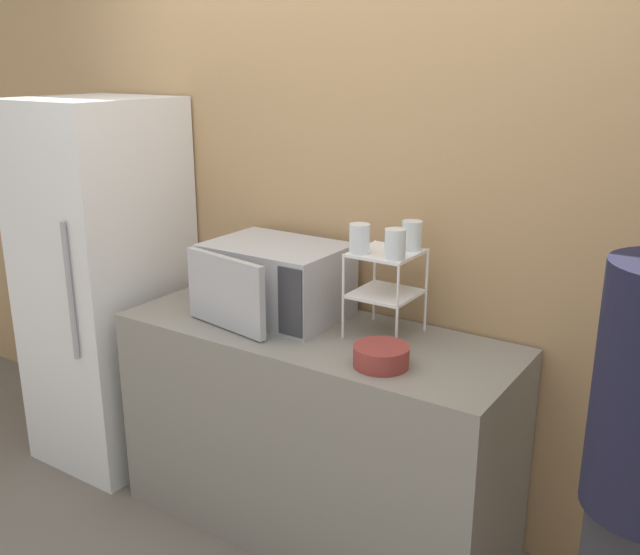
% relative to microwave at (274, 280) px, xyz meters
% --- Properties ---
extents(wall_back, '(8.00, 0.06, 2.60)m').
position_rel_microwave_xyz_m(wall_back, '(0.24, 0.29, 0.25)').
color(wall_back, tan).
rests_on(wall_back, ground_plane).
extents(counter, '(1.62, 0.62, 0.89)m').
position_rel_microwave_xyz_m(counter, '(0.24, -0.06, -0.60)').
color(counter, gray).
rests_on(counter, ground_plane).
extents(microwave, '(0.56, 0.50, 0.31)m').
position_rel_microwave_xyz_m(microwave, '(0.00, 0.00, 0.00)').
color(microwave, '#ADADB2').
rests_on(microwave, counter).
extents(dish_rack, '(0.24, 0.25, 0.34)m').
position_rel_microwave_xyz_m(dish_rack, '(0.49, 0.06, 0.09)').
color(dish_rack, white).
rests_on(dish_rack, counter).
extents(glass_front_left, '(0.08, 0.08, 0.11)m').
position_rel_microwave_xyz_m(glass_front_left, '(0.42, -0.01, 0.24)').
color(glass_front_left, silver).
rests_on(glass_front_left, dish_rack).
extents(glass_back_right, '(0.08, 0.08, 0.11)m').
position_rel_microwave_xyz_m(glass_back_right, '(0.56, 0.14, 0.24)').
color(glass_back_right, silver).
rests_on(glass_back_right, dish_rack).
extents(glass_front_right, '(0.08, 0.08, 0.11)m').
position_rel_microwave_xyz_m(glass_front_right, '(0.57, -0.01, 0.24)').
color(glass_front_right, silver).
rests_on(glass_front_right, dish_rack).
extents(bowl, '(0.20, 0.20, 0.08)m').
position_rel_microwave_xyz_m(bowl, '(0.63, -0.21, -0.12)').
color(bowl, maroon).
rests_on(bowl, counter).
extents(refrigerator, '(0.60, 0.69, 1.76)m').
position_rel_microwave_xyz_m(refrigerator, '(-0.96, -0.07, -0.17)').
color(refrigerator, white).
rests_on(refrigerator, ground_plane).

